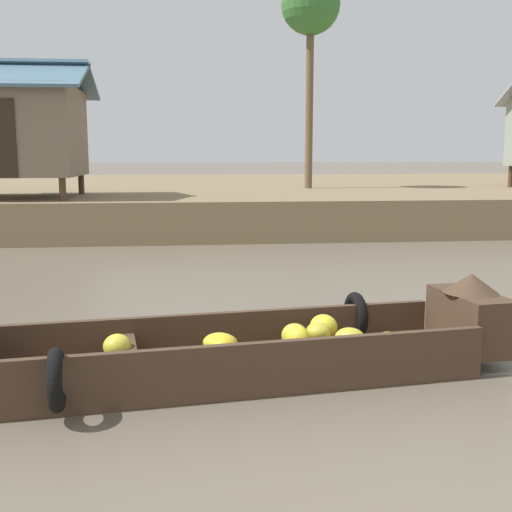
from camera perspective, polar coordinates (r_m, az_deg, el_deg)
ground_plane at (r=11.58m, az=0.42°, el=-1.32°), size 300.00×300.00×0.00m
riverbank_strip at (r=24.79m, az=-3.18°, el=5.45°), size 160.00×20.00×1.00m
banana_boat at (r=6.07m, az=-1.99°, el=-8.31°), size 5.63×2.25×0.90m
stilt_house_mid_left at (r=17.34m, az=-20.86°, el=10.65°), size 3.79×3.61×3.42m
palm_tree_near at (r=21.30m, az=4.94°, el=21.28°), size 1.85×1.85×6.65m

